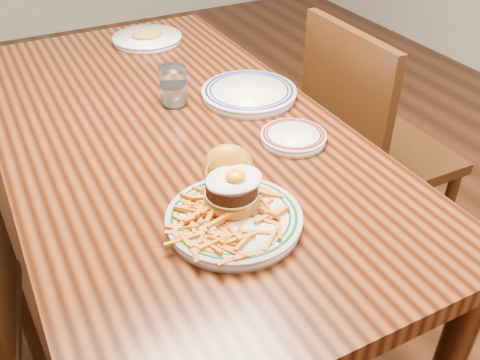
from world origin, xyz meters
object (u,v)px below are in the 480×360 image
table (171,154)px  main_plate (233,207)px  side_plate (293,137)px  chair_right (367,146)px

table → main_plate: main_plate is taller
main_plate → side_plate: size_ratio=1.77×
table → chair_right: bearing=-0.8°
main_plate → side_plate: 0.35m
table → main_plate: size_ratio=5.44×
table → chair_right: (0.70, -0.01, -0.17)m
table → main_plate: bearing=-93.3°
side_plate → main_plate: bearing=-157.0°
main_plate → table: bearing=106.3°
table → side_plate: (0.25, -0.22, 0.10)m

